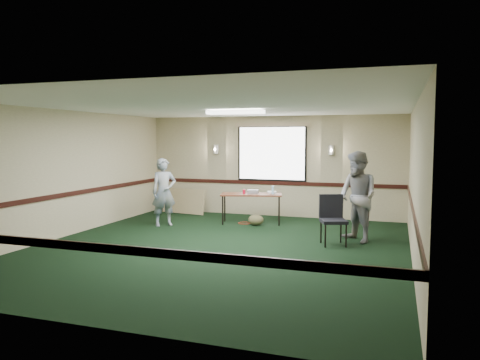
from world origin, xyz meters
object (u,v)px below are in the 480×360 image
(folding_table, at_px, (251,196))
(person_left, at_px, (164,192))
(projector, at_px, (253,192))
(conference_chair, at_px, (332,215))
(person_right, at_px, (357,197))

(folding_table, xyz_separation_m, person_left, (-1.92, -0.92, 0.12))
(projector, height_order, conference_chair, conference_chair)
(projector, bearing_deg, conference_chair, -50.79)
(projector, bearing_deg, folding_table, -116.22)
(folding_table, bearing_deg, projector, 62.00)
(projector, relative_size, person_left, 0.17)
(person_right, bearing_deg, projector, -159.32)
(projector, relative_size, conference_chair, 0.28)
(folding_table, distance_m, projector, 0.13)
(conference_chair, bearing_deg, folding_table, 122.36)
(folding_table, bearing_deg, conference_chair, -51.09)
(projector, height_order, person_left, person_left)
(person_left, bearing_deg, folding_table, -18.20)
(folding_table, distance_m, person_right, 2.95)
(conference_chair, bearing_deg, person_left, 149.17)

